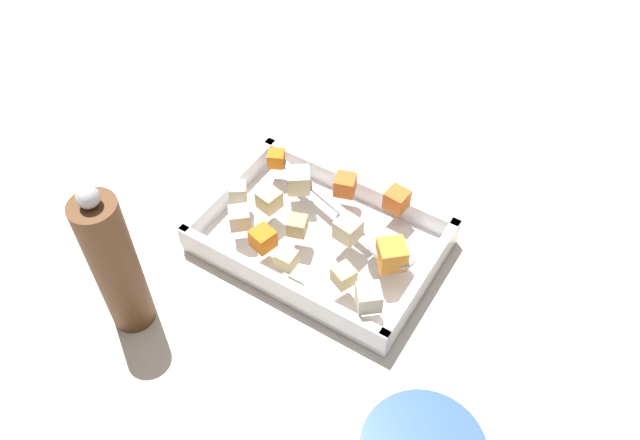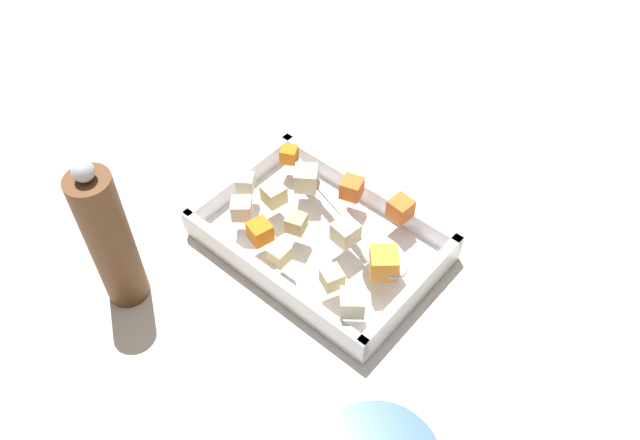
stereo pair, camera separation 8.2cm
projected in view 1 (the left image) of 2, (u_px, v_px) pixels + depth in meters
ground_plane at (330, 251)px, 0.86m from camera, size 4.00×4.00×0.00m
baking_dish at (320, 241)px, 0.86m from camera, size 0.31×0.21×0.05m
carrot_chunk_front_center at (276, 158)px, 0.90m from camera, size 0.03×0.03×0.02m
carrot_chunk_far_left at (397, 200)px, 0.84m from camera, size 0.03×0.03×0.03m
carrot_chunk_heap_top at (345, 185)px, 0.86m from camera, size 0.03×0.03×0.03m
carrot_chunk_rim_edge at (392, 255)px, 0.78m from camera, size 0.05×0.05×0.03m
carrot_chunk_center at (263, 239)px, 0.80m from camera, size 0.03×0.03×0.03m
potato_chunk_mid_left at (298, 180)px, 0.86m from camera, size 0.04×0.04×0.03m
potato_chunk_near_spoon at (239, 218)px, 0.82m from camera, size 0.04×0.04×0.03m
potato_chunk_far_right at (287, 259)px, 0.78m from camera, size 0.02×0.02×0.02m
potato_chunk_near_left at (344, 276)px, 0.76m from camera, size 0.03×0.03×0.02m
potato_chunk_corner_sw at (349, 228)px, 0.81m from camera, size 0.03×0.03×0.03m
potato_chunk_corner_ne at (297, 226)px, 0.82m from camera, size 0.03×0.03×0.02m
potato_chunk_back_center at (269, 200)px, 0.84m from camera, size 0.03×0.03×0.03m
parsnip_chunk_corner_nw at (238, 191)px, 0.85m from camera, size 0.03×0.03×0.02m
parsnip_chunk_near_right at (369, 298)px, 0.74m from camera, size 0.04×0.04×0.03m
serving_spoon at (382, 241)px, 0.80m from camera, size 0.25×0.10×0.02m
pepper_mill at (115, 265)px, 0.72m from camera, size 0.05×0.05×0.23m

